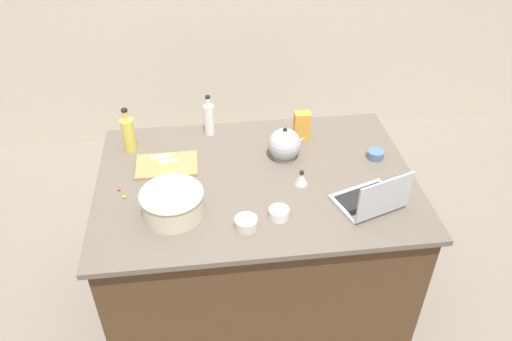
{
  "coord_description": "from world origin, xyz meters",
  "views": [
    {
      "loc": [
        -0.25,
        -2.04,
        2.51
      ],
      "look_at": [
        0.0,
        0.0,
        0.95
      ],
      "focal_mm": 35.04,
      "sensor_mm": 36.0,
      "label": 1
    }
  ],
  "objects": [
    {
      "name": "kettle",
      "position": [
        0.18,
        0.17,
        0.98
      ],
      "size": [
        0.21,
        0.18,
        0.2
      ],
      "color": "#ADADB2",
      "rests_on": "island_counter"
    },
    {
      "name": "kitchen_timer",
      "position": [
        0.23,
        -0.07,
        0.94
      ],
      "size": [
        0.07,
        0.07,
        0.08
      ],
      "color": "#B2B2B7",
      "rests_on": "island_counter"
    },
    {
      "name": "cutting_board",
      "position": [
        -0.46,
        0.16,
        0.91
      ],
      "size": [
        0.33,
        0.22,
        0.02
      ],
      "primitive_type": "cube",
      "color": "#AD7F4C",
      "rests_on": "island_counter"
    },
    {
      "name": "candy_4",
      "position": [
        0.64,
        -0.21,
        0.91
      ],
      "size": [
        0.02,
        0.02,
        0.02
      ],
      "primitive_type": "sphere",
      "color": "blue",
      "rests_on": "island_counter"
    },
    {
      "name": "butter_stick_right",
      "position": [
        -0.49,
        0.18,
        0.94
      ],
      "size": [
        0.11,
        0.04,
        0.04
      ],
      "primitive_type": "cube",
      "rotation": [
        0.0,
        0.0,
        0.08
      ],
      "color": "#F4E58C",
      "rests_on": "cutting_board"
    },
    {
      "name": "candy_5",
      "position": [
        0.45,
        -0.31,
        0.91
      ],
      "size": [
        0.02,
        0.02,
        0.02
      ],
      "primitive_type": "sphere",
      "color": "blue",
      "rests_on": "island_counter"
    },
    {
      "name": "candy_2",
      "position": [
        -0.67,
        -0.08,
        0.91
      ],
      "size": [
        0.02,
        0.02,
        0.02
      ],
      "primitive_type": "sphere",
      "color": "yellow",
      "rests_on": "island_counter"
    },
    {
      "name": "butter_stick_left",
      "position": [
        -0.45,
        0.14,
        0.94
      ],
      "size": [
        0.11,
        0.04,
        0.04
      ],
      "primitive_type": "cube",
      "rotation": [
        0.0,
        0.0,
        0.03
      ],
      "color": "#F4E58C",
      "rests_on": "cutting_board"
    },
    {
      "name": "candy_0",
      "position": [
        0.11,
        -0.28,
        0.91
      ],
      "size": [
        0.02,
        0.02,
        0.02
      ],
      "primitive_type": "sphere",
      "color": "blue",
      "rests_on": "island_counter"
    },
    {
      "name": "ramekin_wide",
      "position": [
        0.07,
        -0.31,
        0.92
      ],
      "size": [
        0.1,
        0.1,
        0.05
      ],
      "primitive_type": "cylinder",
      "color": "white",
      "rests_on": "island_counter"
    },
    {
      "name": "laptop",
      "position": [
        0.53,
        -0.29,
        0.95
      ],
      "size": [
        0.36,
        0.32,
        0.22
      ],
      "color": "#B7B7BC",
      "rests_on": "island_counter"
    },
    {
      "name": "ground_plane",
      "position": [
        0.0,
        0.0,
        0.0
      ],
      "size": [
        12.0,
        12.0,
        0.0
      ],
      "primitive_type": "plane",
      "color": "slate"
    },
    {
      "name": "island_counter",
      "position": [
        0.0,
        0.0,
        0.45
      ],
      "size": [
        1.65,
        1.13,
        0.9
      ],
      "color": "#4C331E",
      "rests_on": "ground"
    },
    {
      "name": "candy_bag",
      "position": [
        0.31,
        0.34,
        0.99
      ],
      "size": [
        0.09,
        0.06,
        0.17
      ],
      "primitive_type": "cube",
      "color": "gold",
      "rests_on": "island_counter"
    },
    {
      "name": "ramekin_small",
      "position": [
        -0.09,
        -0.36,
        0.93
      ],
      "size": [
        0.11,
        0.11,
        0.05
      ],
      "primitive_type": "cylinder",
      "color": "beige",
      "rests_on": "island_counter"
    },
    {
      "name": "candy_1",
      "position": [
        0.62,
        -0.3,
        0.91
      ],
      "size": [
        0.01,
        0.01,
        0.01
      ],
      "primitive_type": "sphere",
      "color": "#CC3399",
      "rests_on": "island_counter"
    },
    {
      "name": "mixing_bowl_large",
      "position": [
        -0.42,
        -0.23,
        0.97
      ],
      "size": [
        0.3,
        0.3,
        0.13
      ],
      "color": "beige",
      "rests_on": "island_counter"
    },
    {
      "name": "bottle_oil",
      "position": [
        -0.67,
        0.34,
        1.01
      ],
      "size": [
        0.07,
        0.07,
        0.26
      ],
      "color": "#DBC64C",
      "rests_on": "island_counter"
    },
    {
      "name": "ramekin_medium",
      "position": [
        0.67,
        0.1,
        0.92
      ],
      "size": [
        0.09,
        0.09,
        0.05
      ],
      "primitive_type": "cylinder",
      "color": "slate",
      "rests_on": "island_counter"
    },
    {
      "name": "candy_3",
      "position": [
        -0.7,
        -0.02,
        0.91
      ],
      "size": [
        0.01,
        0.01,
        0.01
      ],
      "primitive_type": "sphere",
      "color": "#CC3399",
      "rests_on": "island_counter"
    },
    {
      "name": "bottle_vinegar",
      "position": [
        -0.22,
        0.46,
        1.0
      ],
      "size": [
        0.06,
        0.06,
        0.25
      ],
      "color": "white",
      "rests_on": "island_counter"
    }
  ]
}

